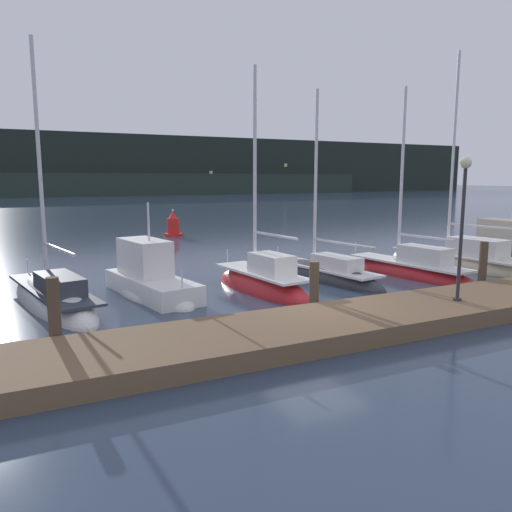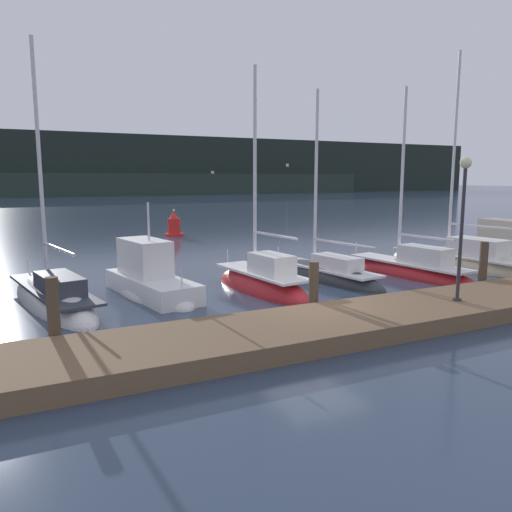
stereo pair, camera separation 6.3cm
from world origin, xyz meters
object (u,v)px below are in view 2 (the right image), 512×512
sailboat_berth_7 (410,272)px  dock_lamppost (463,206)px  sailboat_berth_6 (324,276)px  motorboat_berth_9 (511,253)px  channel_buoy (174,226)px  motorboat_berth_4 (151,286)px  sailboat_berth_3 (54,301)px  sailboat_berth_5 (262,287)px  sailboat_berth_8 (460,264)px

sailboat_berth_7 → dock_lamppost: bearing=-120.6°
sailboat_berth_6 → dock_lamppost: sailboat_berth_6 is taller
motorboat_berth_9 → dock_lamppost: (-10.28, -6.01, 2.82)m
sailboat_berth_6 → channel_buoy: bearing=93.2°
channel_buoy → dock_lamppost: dock_lamppost is taller
motorboat_berth_4 → channel_buoy: size_ratio=2.92×
sailboat_berth_7 → motorboat_berth_9: 7.31m
sailboat_berth_3 → sailboat_berth_6: sailboat_berth_3 is taller
sailboat_berth_5 → dock_lamppost: 7.07m
sailboat_berth_5 → dock_lamppost: size_ratio=2.08×
channel_buoy → sailboat_berth_6: bearing=-86.8°
sailboat_berth_7 → channel_buoy: (-4.47, 17.72, 0.51)m
motorboat_berth_4 → motorboat_berth_9: (17.54, -0.33, 0.03)m
sailboat_berth_3 → sailboat_berth_5: (6.72, -1.14, 0.04)m
sailboat_berth_7 → dock_lamppost: sailboat_berth_7 is taller
motorboat_berth_4 → sailboat_berth_5: (3.68, -1.04, -0.16)m
sailboat_berth_3 → motorboat_berth_4: size_ratio=1.67×
sailboat_berth_5 → sailboat_berth_8: size_ratio=0.83×
sailboat_berth_8 → motorboat_berth_9: sailboat_berth_8 is taller
sailboat_berth_7 → dock_lamppost: 6.67m
sailboat_berth_3 → motorboat_berth_9: (20.59, -0.43, 0.23)m
motorboat_berth_9 → sailboat_berth_8: bearing=-174.8°
sailboat_berth_3 → sailboat_berth_5: 6.82m
sailboat_berth_3 → motorboat_berth_4: 3.06m
motorboat_berth_4 → sailboat_berth_5: size_ratio=0.63×
sailboat_berth_5 → dock_lamppost: (3.58, -5.30, 3.01)m
sailboat_berth_5 → sailboat_berth_7: sailboat_berth_5 is taller
channel_buoy → dock_lamppost: 23.03m
sailboat_berth_8 → sailboat_berth_5: bearing=-177.9°
motorboat_berth_4 → sailboat_berth_6: sailboat_berth_6 is taller
sailboat_berth_5 → dock_lamppost: bearing=-55.9°
sailboat_berth_3 → sailboat_berth_6: size_ratio=1.12×
sailboat_berth_6 → motorboat_berth_9: bearing=-0.3°
sailboat_berth_7 → channel_buoy: sailboat_berth_7 is taller
motorboat_berth_4 → channel_buoy: (5.82, 16.51, 0.36)m
sailboat_berth_7 → motorboat_berth_9: size_ratio=1.46×
motorboat_berth_4 → motorboat_berth_9: motorboat_berth_4 is taller
sailboat_berth_5 → motorboat_berth_9: sailboat_berth_5 is taller
sailboat_berth_7 → sailboat_berth_3: bearing=174.4°
motorboat_berth_4 → sailboat_berth_5: bearing=-15.8°
sailboat_berth_5 → sailboat_berth_7: size_ratio=1.05×
sailboat_berth_3 → channel_buoy: (8.87, 16.40, 0.56)m
motorboat_berth_4 → sailboat_berth_8: 13.76m
motorboat_berth_4 → sailboat_berth_7: bearing=-6.7°
sailboat_berth_7 → motorboat_berth_9: sailboat_berth_7 is taller
motorboat_berth_9 → sailboat_berth_6: bearing=179.7°
motorboat_berth_9 → dock_lamppost: size_ratio=1.36×
sailboat_berth_3 → motorboat_berth_4: sailboat_berth_3 is taller
channel_buoy → sailboat_berth_3: bearing=-118.4°
sailboat_berth_6 → motorboat_berth_9: size_ratio=1.44×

